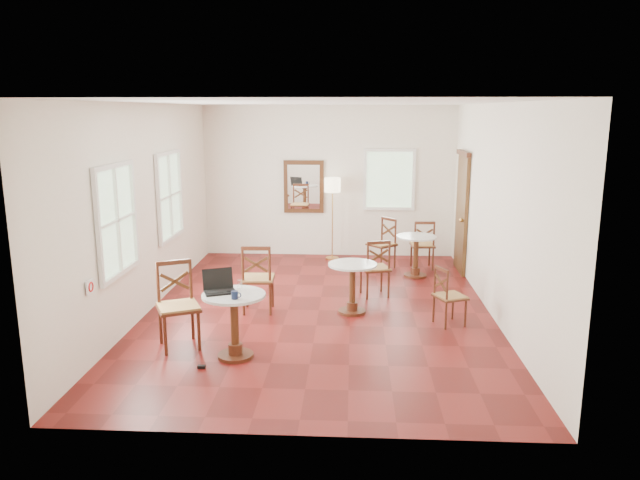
{
  "coord_description": "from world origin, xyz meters",
  "views": [
    {
      "loc": [
        0.48,
        -8.42,
        2.9
      ],
      "look_at": [
        0.0,
        0.3,
        1.0
      ],
      "focal_mm": 33.62,
      "sensor_mm": 36.0,
      "label": 1
    }
  ],
  "objects_px": {
    "chair_back_a": "(423,245)",
    "chair_back_b": "(383,243)",
    "cafe_table_mid": "(352,282)",
    "floor_lamp": "(332,190)",
    "chair_mid_b": "(449,296)",
    "mouse": "(230,291)",
    "navy_mug": "(235,295)",
    "cafe_table_near": "(234,318)",
    "laptop": "(219,286)",
    "power_adapter": "(201,367)",
    "chair_near_b": "(178,305)",
    "cafe_table_back": "(416,251)",
    "water_glass": "(240,284)",
    "chair_mid_a": "(375,268)",
    "chair_near_a": "(258,278)"
  },
  "relations": [
    {
      "from": "chair_near_a",
      "to": "chair_near_b",
      "type": "distance_m",
      "value": 1.57
    },
    {
      "from": "floor_lamp",
      "to": "laptop",
      "type": "relative_size",
      "value": 3.63
    },
    {
      "from": "cafe_table_near",
      "to": "chair_near_a",
      "type": "distance_m",
      "value": 1.67
    },
    {
      "from": "water_glass",
      "to": "laptop",
      "type": "bearing_deg",
      "value": -148.17
    },
    {
      "from": "navy_mug",
      "to": "water_glass",
      "type": "distance_m",
      "value": 0.42
    },
    {
      "from": "chair_back_a",
      "to": "floor_lamp",
      "type": "bearing_deg",
      "value": -24.9
    },
    {
      "from": "chair_mid_b",
      "to": "power_adapter",
      "type": "distance_m",
      "value": 3.46
    },
    {
      "from": "cafe_table_near",
      "to": "chair_mid_a",
      "type": "height_order",
      "value": "chair_mid_a"
    },
    {
      "from": "cafe_table_back",
      "to": "floor_lamp",
      "type": "bearing_deg",
      "value": 141.5
    },
    {
      "from": "cafe_table_back",
      "to": "floor_lamp",
      "type": "distance_m",
      "value": 2.15
    },
    {
      "from": "chair_near_b",
      "to": "floor_lamp",
      "type": "bearing_deg",
      "value": 43.53
    },
    {
      "from": "chair_near_b",
      "to": "chair_mid_a",
      "type": "bearing_deg",
      "value": 15.69
    },
    {
      "from": "cafe_table_back",
      "to": "mouse",
      "type": "xyz_separation_m",
      "value": [
        -2.56,
        -3.68,
        0.35
      ]
    },
    {
      "from": "chair_near_a",
      "to": "chair_mid_a",
      "type": "bearing_deg",
      "value": -156.49
    },
    {
      "from": "cafe_table_mid",
      "to": "navy_mug",
      "type": "bearing_deg",
      "value": -125.47
    },
    {
      "from": "chair_back_b",
      "to": "cafe_table_near",
      "type": "bearing_deg",
      "value": -66.57
    },
    {
      "from": "chair_mid_b",
      "to": "power_adapter",
      "type": "bearing_deg",
      "value": 93.81
    },
    {
      "from": "cafe_table_mid",
      "to": "chair_mid_a",
      "type": "height_order",
      "value": "chair_mid_a"
    },
    {
      "from": "mouse",
      "to": "navy_mug",
      "type": "bearing_deg",
      "value": -42.79
    },
    {
      "from": "chair_mid_b",
      "to": "chair_back_a",
      "type": "xyz_separation_m",
      "value": [
        -0.02,
        3.0,
        0.05
      ]
    },
    {
      "from": "chair_near_b",
      "to": "chair_back_a",
      "type": "bearing_deg",
      "value": 23.26
    },
    {
      "from": "cafe_table_mid",
      "to": "navy_mug",
      "type": "height_order",
      "value": "navy_mug"
    },
    {
      "from": "water_glass",
      "to": "power_adapter",
      "type": "relative_size",
      "value": 1.16
    },
    {
      "from": "mouse",
      "to": "navy_mug",
      "type": "xyz_separation_m",
      "value": [
        0.1,
        -0.22,
        0.03
      ]
    },
    {
      "from": "chair_near_b",
      "to": "laptop",
      "type": "xyz_separation_m",
      "value": [
        0.57,
        -0.21,
        0.32
      ]
    },
    {
      "from": "chair_back_b",
      "to": "chair_back_a",
      "type": "bearing_deg",
      "value": 47.02
    },
    {
      "from": "chair_back_b",
      "to": "water_glass",
      "type": "height_order",
      "value": "chair_back_b"
    },
    {
      "from": "chair_mid_a",
      "to": "chair_back_a",
      "type": "xyz_separation_m",
      "value": [
        0.94,
        1.75,
        -0.0
      ]
    },
    {
      "from": "laptop",
      "to": "power_adapter",
      "type": "xyz_separation_m",
      "value": [
        -0.14,
        -0.43,
        -0.84
      ]
    },
    {
      "from": "cafe_table_back",
      "to": "chair_back_a",
      "type": "bearing_deg",
      "value": 72.26
    },
    {
      "from": "chair_mid_a",
      "to": "cafe_table_back",
      "type": "bearing_deg",
      "value": -138.85
    },
    {
      "from": "floor_lamp",
      "to": "laptop",
      "type": "bearing_deg",
      "value": -103.72
    },
    {
      "from": "chair_back_b",
      "to": "navy_mug",
      "type": "height_order",
      "value": "chair_back_b"
    },
    {
      "from": "laptop",
      "to": "chair_back_a",
      "type": "bearing_deg",
      "value": 33.23
    },
    {
      "from": "chair_back_b",
      "to": "power_adapter",
      "type": "xyz_separation_m",
      "value": [
        -2.28,
        -4.62,
        -0.45
      ]
    },
    {
      "from": "navy_mug",
      "to": "chair_back_a",
      "type": "bearing_deg",
      "value": 59.42
    },
    {
      "from": "cafe_table_mid",
      "to": "water_glass",
      "type": "height_order",
      "value": "water_glass"
    },
    {
      "from": "floor_lamp",
      "to": "laptop",
      "type": "height_order",
      "value": "floor_lamp"
    },
    {
      "from": "chair_back_a",
      "to": "chair_back_b",
      "type": "relative_size",
      "value": 0.98
    },
    {
      "from": "cafe_table_back",
      "to": "laptop",
      "type": "bearing_deg",
      "value": -126.76
    },
    {
      "from": "chair_near_a",
      "to": "chair_back_b",
      "type": "distance_m",
      "value": 3.25
    },
    {
      "from": "mouse",
      "to": "cafe_table_near",
      "type": "bearing_deg",
      "value": -10.08
    },
    {
      "from": "laptop",
      "to": "chair_near_b",
      "type": "bearing_deg",
      "value": 137.48
    },
    {
      "from": "floor_lamp",
      "to": "chair_mid_b",
      "type": "bearing_deg",
      "value": -64.69
    },
    {
      "from": "laptop",
      "to": "water_glass",
      "type": "xyz_separation_m",
      "value": [
        0.22,
        0.14,
        -0.01
      ]
    },
    {
      "from": "chair_mid_b",
      "to": "navy_mug",
      "type": "distance_m",
      "value": 3.06
    },
    {
      "from": "cafe_table_near",
      "to": "floor_lamp",
      "type": "bearing_deg",
      "value": 78.67
    },
    {
      "from": "cafe_table_mid",
      "to": "floor_lamp",
      "type": "relative_size",
      "value": 0.46
    },
    {
      "from": "cafe_table_mid",
      "to": "power_adapter",
      "type": "height_order",
      "value": "cafe_table_mid"
    },
    {
      "from": "chair_near_b",
      "to": "power_adapter",
      "type": "bearing_deg",
      "value": -81.58
    }
  ]
}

